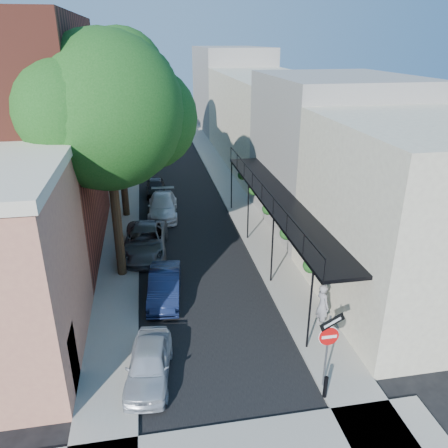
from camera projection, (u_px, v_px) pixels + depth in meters
name	position (u px, v px, depth m)	size (l,w,h in m)	color
ground	(238.00, 424.00, 13.37)	(160.00, 160.00, 0.00)	black
road_surface	(172.00, 166.00, 40.55)	(6.00, 64.00, 0.01)	black
sidewalk_left	(128.00, 167.00, 39.88)	(2.00, 64.00, 0.12)	gray
sidewalk_right	(214.00, 163.00, 41.18)	(2.00, 64.00, 0.12)	gray
buildings_left	(57.00, 117.00, 36.00)	(10.10, 59.10, 12.00)	tan
buildings_right	(269.00, 116.00, 39.81)	(9.80, 55.00, 10.00)	beige
sign_post	(329.00, 339.00, 13.97)	(0.89, 0.17, 2.99)	#595B60
bollard	(325.00, 387.00, 14.11)	(0.14, 0.14, 0.80)	black
oak_near	(117.00, 114.00, 19.04)	(7.48, 6.80, 11.42)	#332314
oak_mid	(123.00, 107.00, 26.57)	(6.60, 6.00, 10.20)	#332314
oak_far	(127.00, 75.00, 34.30)	(7.70, 7.00, 11.90)	#332314
parked_car_a	(149.00, 363.00, 14.99)	(1.46, 3.62, 1.23)	#A6ADB8
parked_car_b	(165.00, 286.00, 19.64)	(1.37, 3.92, 1.29)	#141D3E
parked_car_c	(145.00, 241.00, 23.83)	(2.33, 5.06, 1.41)	#515357
parked_car_d	(163.00, 206.00, 28.90)	(1.89, 4.65, 1.35)	silver
parked_car_e	(156.00, 187.00, 32.85)	(1.41, 3.52, 1.20)	black
pedestrian	(323.00, 306.00, 17.44)	(0.69, 0.45, 1.89)	gray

